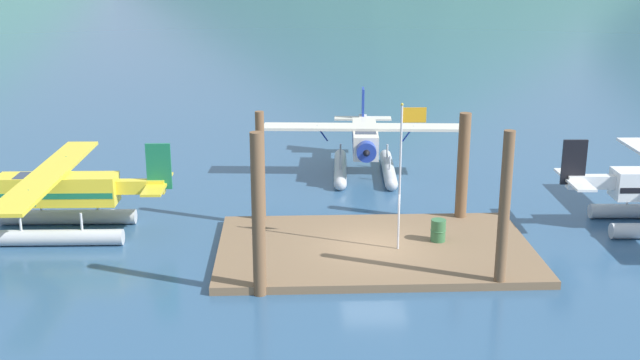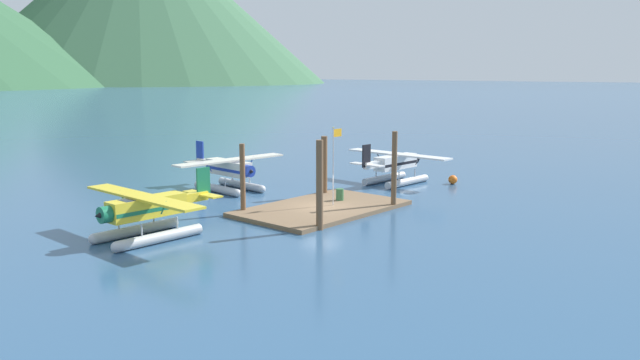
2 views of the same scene
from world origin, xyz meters
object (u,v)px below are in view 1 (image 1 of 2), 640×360
at_px(seaplane_yellow_port_fwd, 58,198).
at_px(seaplane_cream_bow_centre, 365,146).
at_px(fuel_drum, 438,230).
at_px(flagpole, 404,159).

bearing_deg(seaplane_yellow_port_fwd, seaplane_cream_bow_centre, 31.70).
relative_size(fuel_drum, seaplane_cream_bow_centre, 0.08).
relative_size(flagpole, seaplane_cream_bow_centre, 0.54).
distance_m(flagpole, seaplane_cream_bow_centre, 11.47).
height_order(flagpole, seaplane_yellow_port_fwd, flagpole).
bearing_deg(flagpole, seaplane_yellow_port_fwd, 167.83).
bearing_deg(seaplane_cream_bow_centre, fuel_drum, -79.78).
xyz_separation_m(flagpole, seaplane_cream_bow_centre, (-0.33, 11.24, -2.28)).
xyz_separation_m(seaplane_cream_bow_centre, seaplane_yellow_port_fwd, (-13.40, -8.28, 0.00)).
relative_size(seaplane_cream_bow_centre, seaplane_yellow_port_fwd, 1.00).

